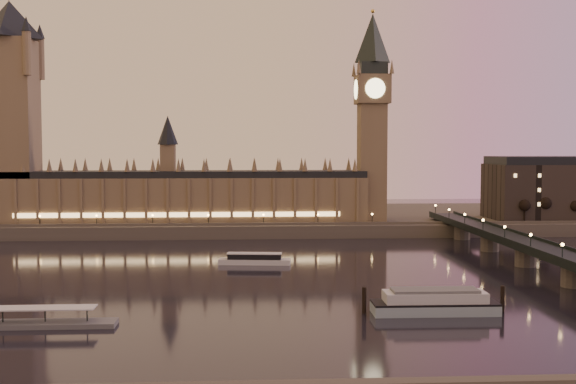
# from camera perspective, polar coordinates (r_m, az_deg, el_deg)

# --- Properties ---
(ground) EXTENTS (700.00, 700.00, 0.00)m
(ground) POSITION_cam_1_polar(r_m,az_deg,el_deg) (236.52, -1.28, -6.87)
(ground) COLOR black
(ground) RESTS_ON ground
(far_embankment) EXTENTS (560.00, 130.00, 6.00)m
(far_embankment) POSITION_cam_1_polar(r_m,az_deg,el_deg) (401.29, 2.13, -2.12)
(far_embankment) COLOR #423D35
(far_embankment) RESTS_ON ground
(palace_of_westminster) EXTENTS (180.00, 26.62, 52.00)m
(palace_of_westminster) POSITION_cam_1_polar(r_m,az_deg,el_deg) (355.46, -8.49, 0.13)
(palace_of_westminster) COLOR brown
(palace_of_westminster) RESTS_ON ground
(victoria_tower) EXTENTS (31.68, 31.68, 118.00)m
(victoria_tower) POSITION_cam_1_polar(r_m,az_deg,el_deg) (371.27, -21.02, 6.89)
(victoria_tower) COLOR brown
(victoria_tower) RESTS_ON ground
(big_ben) EXTENTS (17.68, 17.68, 104.00)m
(big_ben) POSITION_cam_1_polar(r_m,az_deg,el_deg) (359.51, 6.67, 6.92)
(big_ben) COLOR brown
(big_ben) RESTS_ON ground
(westminster_bridge) EXTENTS (13.20, 260.00, 15.30)m
(westminster_bridge) POSITION_cam_1_polar(r_m,az_deg,el_deg) (255.85, 19.77, -5.03)
(westminster_bridge) COLOR black
(westminster_bridge) RESTS_ON ground
(bare_tree_0) EXTENTS (5.55, 5.55, 11.28)m
(bare_tree_0) POSITION_cam_1_polar(r_m,az_deg,el_deg) (368.24, 18.11, -1.03)
(bare_tree_0) COLOR black
(bare_tree_0) RESTS_ON ground
(bare_tree_1) EXTENTS (5.55, 5.55, 11.28)m
(bare_tree_1) POSITION_cam_1_polar(r_m,az_deg,el_deg) (373.21, 19.97, -1.00)
(bare_tree_1) COLOR black
(bare_tree_1) RESTS_ON ground
(bare_tree_2) EXTENTS (5.55, 5.55, 11.28)m
(bare_tree_2) POSITION_cam_1_polar(r_m,az_deg,el_deg) (378.56, 21.78, -0.98)
(bare_tree_2) COLOR black
(bare_tree_2) RESTS_ON ground
(cruise_boat_a) EXTENTS (26.68, 8.60, 4.19)m
(cruise_boat_a) POSITION_cam_1_polar(r_m,az_deg,el_deg) (265.06, -2.67, -5.33)
(cruise_boat_a) COLOR silver
(cruise_boat_a) RESTS_ON ground
(moored_barge) EXTENTS (37.37, 9.38, 6.85)m
(moored_barge) POSITION_cam_1_polar(r_m,az_deg,el_deg) (191.65, 11.51, -8.55)
(moored_barge) COLOR #87A0AC
(moored_barge) RESTS_ON ground
(pontoon_pier) EXTENTS (41.66, 6.94, 11.11)m
(pontoon_pier) POSITION_cam_1_polar(r_m,az_deg,el_deg) (185.76, -19.90, -9.62)
(pontoon_pier) COLOR #595B5E
(pontoon_pier) RESTS_ON ground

